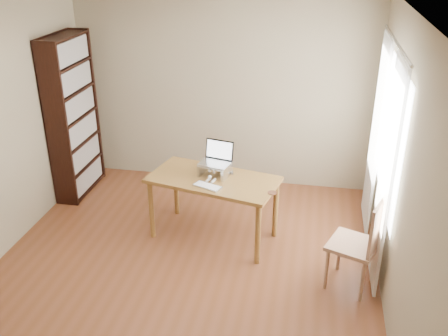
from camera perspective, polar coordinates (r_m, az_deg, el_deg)
room at (r=4.66m, az=-4.99°, el=1.20°), size 4.04×4.54×2.64m
bookshelf at (r=6.75m, az=-16.87°, el=5.61°), size 0.30×0.90×2.10m
curtains at (r=5.33m, az=17.47°, el=1.70°), size 0.03×1.90×2.25m
desk at (r=5.54m, az=-1.23°, el=-2.07°), size 1.53×1.00×0.75m
laptop_stand at (r=5.53m, az=-1.08°, el=-0.03°), size 0.32×0.25×0.13m
laptop at (r=5.54m, az=-0.96°, el=1.24°), size 0.37×0.35×0.23m
keyboard at (r=5.30m, az=-1.91°, el=-2.09°), size 0.33×0.23×0.02m
coaster at (r=5.21m, az=5.53°, el=-2.83°), size 0.10×0.10×0.01m
cat at (r=5.56m, az=-0.68°, el=-0.14°), size 0.23×0.47×0.14m
chair at (r=4.99m, az=15.52°, el=-7.91°), size 0.57×0.57×1.00m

